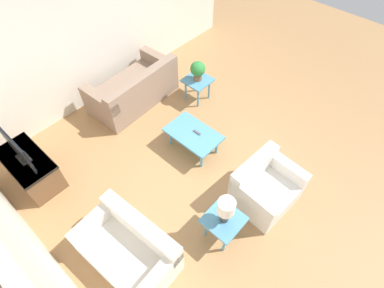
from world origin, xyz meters
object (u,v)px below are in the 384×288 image
(loveseat, at_px, (130,250))
(side_table_plant, at_px, (198,82))
(potted_plant, at_px, (198,70))
(tv_stand_chest, at_px, (31,168))
(side_table_lamp, at_px, (223,222))
(television, at_px, (16,149))
(coffee_table, at_px, (193,135))
(armchair, at_px, (264,187))
(table_lamp, at_px, (226,209))
(sofa, at_px, (134,90))

(loveseat, xyz_separation_m, side_table_plant, (1.62, -3.26, 0.14))
(loveseat, relative_size, potted_plant, 3.33)
(loveseat, xyz_separation_m, tv_stand_chest, (2.32, 0.23, 0.01))
(side_table_lamp, relative_size, television, 0.62)
(side_table_lamp, height_order, potted_plant, potted_plant)
(coffee_table, bearing_deg, side_table_plant, -51.55)
(armchair, distance_m, tv_stand_chest, 3.94)
(coffee_table, relative_size, table_lamp, 2.00)
(loveseat, height_order, side_table_lamp, loveseat)
(sofa, relative_size, side_table_lamp, 3.60)
(table_lamp, bearing_deg, armchair, -95.62)
(loveseat, bearing_deg, television, -177.99)
(table_lamp, bearing_deg, coffee_table, -33.49)
(side_table_plant, distance_m, television, 3.58)
(loveseat, relative_size, table_lamp, 2.85)
(side_table_plant, xyz_separation_m, side_table_lamp, (-2.36, 2.09, 0.00))
(sofa, xyz_separation_m, side_table_lamp, (-3.30, 1.12, 0.12))
(loveseat, xyz_separation_m, coffee_table, (0.74, -2.15, 0.08))
(television, distance_m, potted_plant, 3.56)
(tv_stand_chest, xyz_separation_m, television, (0.00, 0.00, 0.54))
(side_table_lamp, bearing_deg, coffee_table, -33.49)
(television, height_order, potted_plant, television)
(television, bearing_deg, side_table_plant, -101.33)
(armchair, xyz_separation_m, coffee_table, (1.57, -0.01, 0.07))
(side_table_plant, height_order, table_lamp, table_lamp)
(sofa, bearing_deg, table_lamp, 68.53)
(sofa, height_order, side_table_plant, sofa)
(sofa, bearing_deg, television, 2.60)
(side_table_plant, bearing_deg, television, 78.67)
(coffee_table, xyz_separation_m, television, (1.58, 2.38, 0.47))
(sofa, xyz_separation_m, loveseat, (-2.56, 2.29, -0.01))
(coffee_table, distance_m, tv_stand_chest, 2.85)
(sofa, bearing_deg, potted_plant, 133.37)
(potted_plant, xyz_separation_m, table_lamp, (-2.36, 2.09, 0.08))
(sofa, relative_size, loveseat, 1.34)
(side_table_plant, relative_size, potted_plant, 1.24)
(side_table_plant, distance_m, table_lamp, 3.18)
(tv_stand_chest, height_order, potted_plant, potted_plant)
(potted_plant, relative_size, table_lamp, 0.86)
(armchair, bearing_deg, side_table_lamp, 178.35)
(table_lamp, bearing_deg, loveseat, 57.61)
(armchair, relative_size, coffee_table, 1.04)
(sofa, distance_m, coffee_table, 1.83)
(coffee_table, distance_m, potted_plant, 1.47)
(loveseat, distance_m, television, 2.39)
(side_table_lamp, bearing_deg, side_table_plant, -41.51)
(potted_plant, bearing_deg, table_lamp, 138.49)
(tv_stand_chest, bearing_deg, side_table_plant, -101.34)
(sofa, height_order, loveseat, sofa)
(coffee_table, bearing_deg, potted_plant, -51.55)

